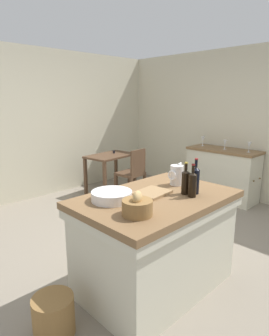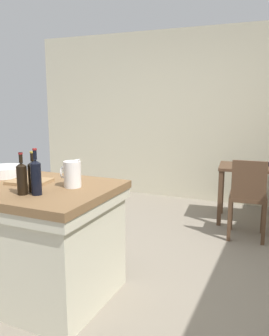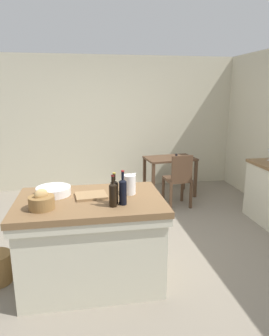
{
  "view_description": "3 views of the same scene",
  "coord_description": "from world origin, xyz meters",
  "px_view_note": "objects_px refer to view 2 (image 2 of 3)",
  "views": [
    {
      "loc": [
        -2.3,
        -2.27,
        1.74
      ],
      "look_at": [
        0.1,
        0.17,
        0.92
      ],
      "focal_mm": 30.86,
      "sensor_mm": 36.0,
      "label": 1
    },
    {
      "loc": [
        1.42,
        -2.76,
        1.55
      ],
      "look_at": [
        0.13,
        0.16,
        0.93
      ],
      "focal_mm": 37.53,
      "sensor_mm": 36.0,
      "label": 2
    },
    {
      "loc": [
        -0.49,
        -3.5,
        1.92
      ],
      "look_at": [
        0.11,
        0.05,
        1.01
      ],
      "focal_mm": 32.38,
      "sensor_mm": 36.0,
      "label": 3
    }
  ],
  "objects_px": {
    "wine_bottle_green": "(22,178)",
    "cutting_board": "(30,181)",
    "island_table": "(26,234)",
    "wooden_chair": "(248,196)",
    "wine_bottle_amber": "(33,176)",
    "wine_bottle_dark": "(36,176)",
    "writing_desk": "(256,176)",
    "wash_bowl": "(5,171)",
    "pitcher": "(72,174)"
  },
  "relations": [
    {
      "from": "writing_desk",
      "to": "wash_bowl",
      "type": "xyz_separation_m",
      "value": [
        -1.89,
        -2.29,
        0.33
      ]
    },
    {
      "from": "wine_bottle_amber",
      "to": "wine_bottle_green",
      "type": "bearing_deg",
      "value": -103.89
    },
    {
      "from": "wash_bowl",
      "to": "wine_bottle_green",
      "type": "xyz_separation_m",
      "value": [
        0.56,
        -0.42,
        0.08
      ]
    },
    {
      "from": "island_table",
      "to": "wooden_chair",
      "type": "relative_size",
      "value": 1.56
    },
    {
      "from": "island_table",
      "to": "wash_bowl",
      "type": "xyz_separation_m",
      "value": [
        -0.36,
        0.18,
        0.46
      ]
    },
    {
      "from": "writing_desk",
      "to": "wash_bowl",
      "type": "height_order",
      "value": "wash_bowl"
    },
    {
      "from": "wine_bottle_green",
      "to": "cutting_board",
      "type": "bearing_deg",
      "value": 122.77
    },
    {
      "from": "wine_bottle_dark",
      "to": "wine_bottle_green",
      "type": "height_order",
      "value": "wine_bottle_dark"
    },
    {
      "from": "cutting_board",
      "to": "island_table",
      "type": "bearing_deg",
      "value": -102.24
    },
    {
      "from": "wooden_chair",
      "to": "wine_bottle_dark",
      "type": "height_order",
      "value": "wine_bottle_dark"
    },
    {
      "from": "wine_bottle_green",
      "to": "wooden_chair",
      "type": "bearing_deg",
      "value": 58.12
    },
    {
      "from": "wine_bottle_amber",
      "to": "wooden_chair",
      "type": "bearing_deg",
      "value": 57.43
    },
    {
      "from": "wine_bottle_amber",
      "to": "wash_bowl",
      "type": "bearing_deg",
      "value": 150.69
    },
    {
      "from": "writing_desk",
      "to": "wooden_chair",
      "type": "bearing_deg",
      "value": -91.94
    },
    {
      "from": "island_table",
      "to": "wine_bottle_amber",
      "type": "relative_size",
      "value": 4.88
    },
    {
      "from": "island_table",
      "to": "pitcher",
      "type": "distance_m",
      "value": 0.66
    },
    {
      "from": "pitcher",
      "to": "wash_bowl",
      "type": "relative_size",
      "value": 0.69
    },
    {
      "from": "cutting_board",
      "to": "wine_bottle_amber",
      "type": "bearing_deg",
      "value": -44.1
    },
    {
      "from": "wine_bottle_amber",
      "to": "wine_bottle_green",
      "type": "height_order",
      "value": "wine_bottle_green"
    },
    {
      "from": "island_table",
      "to": "pitcher",
      "type": "relative_size",
      "value": 5.96
    },
    {
      "from": "wine_bottle_green",
      "to": "wine_bottle_dark",
      "type": "bearing_deg",
      "value": 19.77
    },
    {
      "from": "wine_bottle_dark",
      "to": "wine_bottle_amber",
      "type": "distance_m",
      "value": 0.09
    },
    {
      "from": "island_table",
      "to": "wine_bottle_amber",
      "type": "height_order",
      "value": "wine_bottle_amber"
    },
    {
      "from": "island_table",
      "to": "pitcher",
      "type": "xyz_separation_m",
      "value": [
        0.4,
        0.09,
        0.52
      ]
    },
    {
      "from": "writing_desk",
      "to": "wine_bottle_amber",
      "type": "xyz_separation_m",
      "value": [
        -1.3,
        -2.62,
        0.41
      ]
    },
    {
      "from": "writing_desk",
      "to": "wash_bowl",
      "type": "relative_size",
      "value": 2.78
    },
    {
      "from": "writing_desk",
      "to": "pitcher",
      "type": "relative_size",
      "value": 4.0
    },
    {
      "from": "island_table",
      "to": "wash_bowl",
      "type": "relative_size",
      "value": 4.14
    },
    {
      "from": "island_table",
      "to": "wooden_chair",
      "type": "xyz_separation_m",
      "value": [
        1.51,
        1.86,
        0.02
      ]
    },
    {
      "from": "wine_bottle_dark",
      "to": "wine_bottle_amber",
      "type": "xyz_separation_m",
      "value": [
        -0.07,
        0.06,
        -0.01
      ]
    },
    {
      "from": "island_table",
      "to": "wine_bottle_green",
      "type": "xyz_separation_m",
      "value": [
        0.2,
        -0.24,
        0.54
      ]
    },
    {
      "from": "island_table",
      "to": "wine_bottle_green",
      "type": "height_order",
      "value": "wine_bottle_green"
    },
    {
      "from": "wooden_chair",
      "to": "wine_bottle_amber",
      "type": "xyz_separation_m",
      "value": [
        -1.28,
        -2.01,
        0.52
      ]
    },
    {
      "from": "wooden_chair",
      "to": "wash_bowl",
      "type": "relative_size",
      "value": 2.65
    },
    {
      "from": "writing_desk",
      "to": "pitcher",
      "type": "xyz_separation_m",
      "value": [
        -1.13,
        -2.39,
        0.39
      ]
    },
    {
      "from": "wine_bottle_dark",
      "to": "wine_bottle_amber",
      "type": "height_order",
      "value": "wine_bottle_dark"
    },
    {
      "from": "wooden_chair",
      "to": "cutting_board",
      "type": "xyz_separation_m",
      "value": [
        -1.5,
        -1.8,
        0.41
      ]
    },
    {
      "from": "wine_bottle_dark",
      "to": "wine_bottle_green",
      "type": "relative_size",
      "value": 1.1
    },
    {
      "from": "writing_desk",
      "to": "wine_bottle_green",
      "type": "distance_m",
      "value": 3.05
    },
    {
      "from": "writing_desk",
      "to": "wine_bottle_amber",
      "type": "relative_size",
      "value": 3.28
    },
    {
      "from": "writing_desk",
      "to": "cutting_board",
      "type": "relative_size",
      "value": 3.16
    },
    {
      "from": "wooden_chair",
      "to": "island_table",
      "type": "bearing_deg",
      "value": -129.02
    },
    {
      "from": "wine_bottle_amber",
      "to": "pitcher",
      "type": "bearing_deg",
      "value": 53.04
    },
    {
      "from": "cutting_board",
      "to": "wine_bottle_green",
      "type": "height_order",
      "value": "wine_bottle_green"
    },
    {
      "from": "wooden_chair",
      "to": "wine_bottle_green",
      "type": "relative_size",
      "value": 3.1
    },
    {
      "from": "wine_bottle_dark",
      "to": "writing_desk",
      "type": "bearing_deg",
      "value": 65.32
    },
    {
      "from": "cutting_board",
      "to": "wine_bottle_dark",
      "type": "relative_size",
      "value": 0.93
    },
    {
      "from": "wine_bottle_dark",
      "to": "wine_bottle_green",
      "type": "xyz_separation_m",
      "value": [
        -0.09,
        -0.03,
        -0.01
      ]
    },
    {
      "from": "wash_bowl",
      "to": "wine_bottle_green",
      "type": "height_order",
      "value": "wine_bottle_green"
    },
    {
      "from": "cutting_board",
      "to": "wine_bottle_amber",
      "type": "distance_m",
      "value": 0.31
    }
  ]
}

